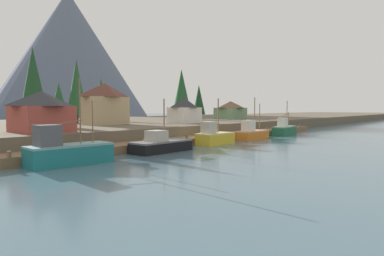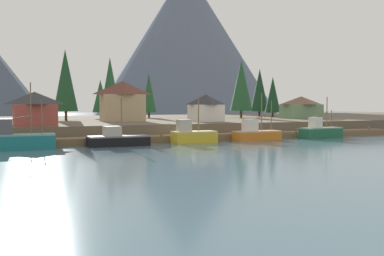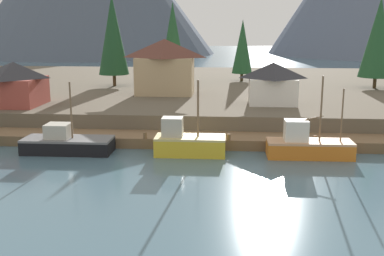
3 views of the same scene
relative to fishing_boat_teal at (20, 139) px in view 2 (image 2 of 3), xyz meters
The scene contains 20 objects.
ground_plane 32.18m from the fishing_boat_teal, 42.83° to the left, with size 400.00×400.00×1.00m, color #476675.
dock 23.89m from the fishing_boat_teal, ahead, with size 80.00×4.00×1.60m.
shoreline_bank 41.24m from the fishing_boat_teal, 55.15° to the left, with size 400.00×56.00×2.50m, color brown.
mountain_central_peak 183.68m from the fishing_boat_teal, 60.32° to the left, with size 92.30×92.30×73.95m, color slate.
fishing_boat_teal is the anchor object (origin of this frame).
fishing_boat_black 12.56m from the fishing_boat_teal, ahead, with size 8.24×3.18×6.60m.
fishing_boat_yellow 23.84m from the fishing_boat_teal, ahead, with size 6.41×2.85×6.89m.
fishing_boat_orange 34.60m from the fishing_boat_teal, ahead, with size 7.61×2.79×7.33m.
fishing_boat_green 46.89m from the fishing_boat_teal, ahead, with size 7.96×3.38×6.87m.
house_green 62.56m from the fishing_boat_teal, 19.70° to the left, with size 7.98×5.97×4.77m.
house_white 35.70m from the fishing_boat_teal, 23.41° to the left, with size 5.72×4.56×4.87m.
house_red 11.93m from the fishing_boat_teal, 75.41° to the left, with size 6.25×6.38×5.01m.
house_tan 28.60m from the fishing_boat_teal, 47.70° to the left, with size 7.88×4.63×7.33m.
conifer_near_left 31.98m from the fishing_boat_teal, 70.80° to the left, with size 4.53×4.53×13.53m.
conifer_near_right 48.16m from the fishing_boat_teal, 51.72° to the left, with size 3.33×3.33×10.00m.
conifer_mid_left 40.69m from the fishing_boat_teal, 62.96° to the left, with size 3.43×3.43×8.21m.
conifer_mid_right 73.59m from the fishing_boat_teal, 34.01° to the left, with size 4.65×4.65×12.15m.
conifer_back_left 36.47m from the fishing_boat_teal, 57.76° to the left, with size 3.94×3.94×12.47m.
conifer_back_right 57.76m from the fishing_boat_teal, 31.32° to the left, with size 5.06×5.06×13.02m.
conifer_centre 67.16m from the fishing_boat_teal, 28.57° to the left, with size 3.71×3.71×9.60m.
Camera 2 is at (-27.16, -63.61, 5.87)m, focal length 43.52 mm.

